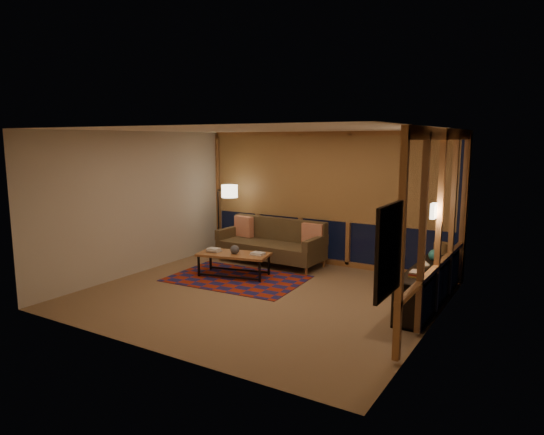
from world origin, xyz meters
The scene contains 21 objects.
floor centered at (0.00, 0.00, 0.00)m, with size 5.50×5.00×0.01m, color #9C775D.
ceiling centered at (0.00, 0.00, 2.70)m, with size 5.50×5.00×0.01m, color #F7E9CB.
walls centered at (0.00, 0.00, 1.35)m, with size 5.51×5.01×2.70m.
window_wall_back centered at (0.00, 2.43, 1.35)m, with size 5.30×0.16×2.60m, color #A46F38, non-canonical shape.
window_wall_right centered at (2.68, 0.60, 1.35)m, with size 0.16×3.70×2.60m, color #A46F38, non-canonical shape.
wall_art centered at (2.71, -1.85, 1.45)m, with size 0.06×0.74×0.94m, color red, non-canonical shape.
wall_sconce centered at (2.62, 0.45, 1.55)m, with size 0.12×0.18×0.22m, color #F5E4BD, non-canonical shape.
sofa centered at (-0.91, 1.82, 0.45)m, with size 2.20×0.89×0.90m, color brown, non-canonical shape.
pillow_left centered at (-1.70, 2.01, 0.67)m, with size 0.44×0.15×0.44m, color #DE3503, non-canonical shape.
pillow_right centered at (-0.05, 2.02, 0.66)m, with size 0.43×0.14×0.43m, color #DE3503, non-canonical shape.
area_rug centered at (-0.87, 0.55, 0.01)m, with size 2.42×1.61×0.01m, color maroon.
coffee_table centered at (-1.02, 0.68, 0.22)m, with size 1.32×0.61×0.44m, color #A46F38, non-canonical shape.
book_stack_a centered at (-1.41, 0.58, 0.48)m, with size 0.24×0.19×0.07m, color silver, non-canonical shape.
book_stack_b centered at (-0.56, 0.81, 0.46)m, with size 0.24×0.19×0.05m, color silver, non-canonical shape.
ceramic_pot centered at (-0.97, 0.65, 0.53)m, with size 0.17×0.17×0.17m, color black.
floor_lamp centered at (-2.32, 1.92, 0.79)m, with size 0.53×0.35×1.59m, color black, non-canonical shape.
bookshelf centered at (2.49, 1.00, 0.32)m, with size 0.40×2.56×0.64m, color black, non-canonical shape.
basket centered at (2.47, 1.82, 0.73)m, with size 0.24×0.24×0.18m, color olive.
teal_bowl centered at (2.49, 1.23, 0.73)m, with size 0.18×0.18×0.18m, color #25716B.
vase centered at (2.49, 0.61, 0.72)m, with size 0.16×0.16×0.17m, color tan.
shelf_book_stack centered at (2.49, 0.20, 0.68)m, with size 0.19×0.26×0.08m, color silver, non-canonical shape.
Camera 1 is at (4.17, -6.50, 2.55)m, focal length 32.00 mm.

